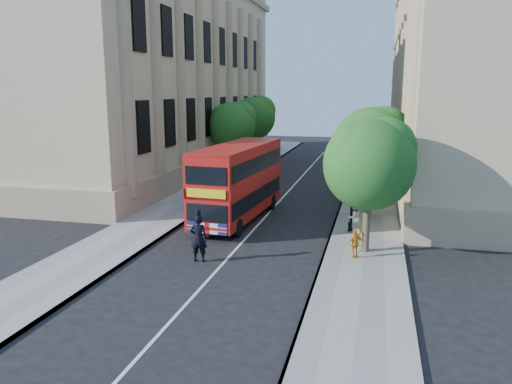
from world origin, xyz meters
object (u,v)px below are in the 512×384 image
Objects in this scene: lamp_post at (353,186)px; woman_pedestrian at (354,218)px; police_constable at (199,238)px; box_van at (236,180)px; double_decker_bus at (239,180)px.

lamp_post is 1.63m from woman_pedestrian.
lamp_post is at bearing -64.93° from woman_pedestrian.
woman_pedestrian is at bearing -30.94° from lamp_post.
police_constable is at bearing 8.48° from woman_pedestrian.
box_van is 3.49× the size of woman_pedestrian.
double_decker_bus is 7.22m from police_constable.
lamp_post is at bearing -7.85° from double_decker_bus.
double_decker_bus reaches higher than police_constable.
police_constable is (0.22, -7.10, -1.28)m from double_decker_bus.
lamp_post is 9.82m from box_van.
double_decker_bus is at bearing -67.66° from box_van.
double_decker_bus is at bearing -92.97° from police_constable.
double_decker_bus is 6.73m from woman_pedestrian.
double_decker_bus is 5.98× the size of woman_pedestrian.
double_decker_bus is 1.71× the size of box_van.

